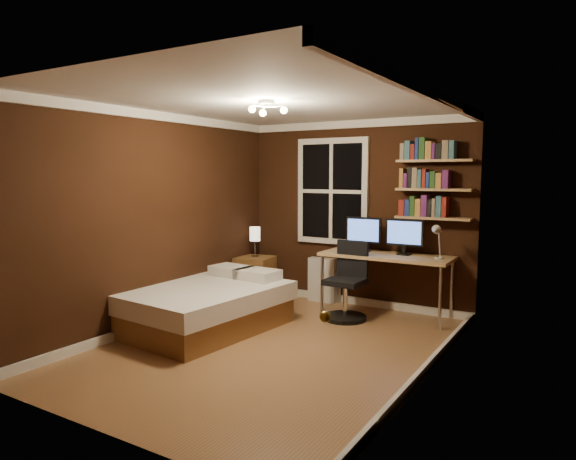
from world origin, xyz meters
The scene contains 24 objects.
floor centered at (0.00, 0.00, 0.00)m, with size 4.20×4.20×0.00m, color brown.
wall_back centered at (0.00, 2.10, 1.25)m, with size 3.20×0.04×2.50m, color black.
wall_left centered at (-1.60, 0.00, 1.25)m, with size 0.04×4.20×2.50m, color black.
wall_right centered at (1.60, 0.00, 1.25)m, with size 0.04×4.20×2.50m, color black.
ceiling centered at (0.00, 0.00, 2.50)m, with size 3.20×4.20×0.02m, color white.
window centered at (-0.35, 2.06, 1.55)m, with size 1.06×0.06×1.46m, color white.
door centered at (1.59, -1.55, 1.02)m, with size 0.03×0.82×2.05m, color black, non-canonical shape.
door_knob centered at (1.55, -1.85, 1.00)m, with size 0.06×0.06×0.06m, color gold.
ceiling_fixture centered at (0.00, -0.10, 2.40)m, with size 0.44×0.44×0.18m, color beige, non-canonical shape.
bookshelf_lower centered at (1.08, 1.98, 1.25)m, with size 0.92×0.22×0.03m, color tan.
books_row_lower centered at (1.08, 1.98, 1.38)m, with size 0.54×0.16×0.23m, color maroon, non-canonical shape.
bookshelf_middle centered at (1.08, 1.98, 1.60)m, with size 0.92×0.22×0.03m, color tan.
books_row_middle centered at (1.08, 1.98, 1.73)m, with size 0.60×0.16×0.23m, color navy, non-canonical shape.
bookshelf_upper centered at (1.08, 1.98, 1.95)m, with size 0.92×0.22×0.03m, color tan.
books_row_upper centered at (1.08, 1.98, 2.08)m, with size 0.60×0.16×0.23m, color #245223, non-canonical shape.
bed centered at (-1.00, 0.14, 0.27)m, with size 1.47×1.94×0.62m.
nightstand centered at (-1.37, 1.65, 0.30)m, with size 0.48×0.48×0.60m, color brown.
bedside_lamp centered at (-1.37, 1.65, 0.82)m, with size 0.15×0.15×0.43m, color white, non-canonical shape.
radiator centered at (-0.44, 1.99, 0.31)m, with size 0.41×0.14×0.62m, color white.
desk centered at (0.56, 1.77, 0.72)m, with size 1.64×0.62×0.78m.
monitor_left centered at (0.21, 1.85, 1.01)m, with size 0.48×0.12×0.45m, color black, non-canonical shape.
monitor_right centered at (0.76, 1.85, 1.01)m, with size 0.48×0.12×0.45m, color black, non-canonical shape.
desk_lamp centered at (1.22, 1.68, 1.00)m, with size 0.14×0.32×0.44m, color silver, non-canonical shape.
office_chair centered at (0.21, 1.37, 0.36)m, with size 0.53×0.53×0.96m.
Camera 1 is at (2.81, -4.33, 1.79)m, focal length 32.00 mm.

